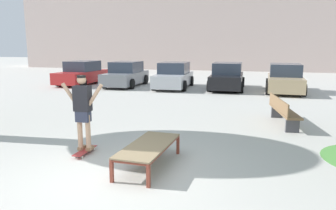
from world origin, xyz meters
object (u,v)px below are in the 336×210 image
object	(u,v)px
skate_box	(149,147)
car_tan	(285,79)
skateboard	(85,151)
car_silver	(174,76)
car_red	(82,74)
park_bench	(283,110)
skater	(83,108)
car_black	(227,77)
car_grey	(126,75)

from	to	relation	value
skate_box	car_tan	distance (m)	12.68
skateboard	car_silver	xyz separation A→B (m)	(-0.91, 11.97, 0.61)
skate_box	car_red	distance (m)	15.24
skate_box	car_red	size ratio (longest dim) A/B	0.46
skate_box	park_bench	size ratio (longest dim) A/B	0.79
skate_box	car_tan	world-z (taller)	car_tan
park_bench	car_silver	bearing A→B (deg)	124.76
skater	park_bench	bearing A→B (deg)	42.24
skateboard	car_black	world-z (taller)	car_black
car_red	park_bench	size ratio (longest dim) A/B	1.74
car_grey	skateboard	bearing A→B (deg)	-71.69
skater	car_tan	distance (m)	12.94
skateboard	car_black	size ratio (longest dim) A/B	0.19
skateboard	park_bench	distance (m)	6.13
skateboard	park_bench	size ratio (longest dim) A/B	0.33
car_red	car_grey	distance (m)	3.08
car_silver	skater	bearing A→B (deg)	-85.63
car_black	car_tan	xyz separation A→B (m)	(3.09, -0.41, 0.00)
car_silver	car_tan	bearing A→B (deg)	-1.41
car_grey	park_bench	size ratio (longest dim) A/B	1.74
car_silver	park_bench	bearing A→B (deg)	-55.24
skater	car_grey	bearing A→B (deg)	108.31
skateboard	car_red	size ratio (longest dim) A/B	0.19
car_silver	skate_box	bearing A→B (deg)	-78.32
skater	car_silver	world-z (taller)	skater
skate_box	car_silver	bearing A→B (deg)	101.68
skate_box	car_black	bearing A→B (deg)	87.53
skateboard	car_grey	size ratio (longest dim) A/B	0.19
car_red	car_tan	xyz separation A→B (m)	(12.34, -0.36, 0.00)
skater	park_bench	distance (m)	6.15
skateboard	car_black	xyz separation A→B (m)	(2.17, 12.23, 0.61)
skate_box	car_red	world-z (taller)	car_red
skate_box	skater	bearing A→B (deg)	168.37
car_silver	car_black	size ratio (longest dim) A/B	1.01
car_grey	park_bench	world-z (taller)	car_grey
skateboard	car_tan	distance (m)	12.95
car_black	car_red	bearing A→B (deg)	-179.67
skater	car_silver	xyz separation A→B (m)	(-0.91, 11.96, -0.38)
car_red	car_black	world-z (taller)	same
skateboard	car_silver	distance (m)	12.02
skater	car_tan	world-z (taller)	skater
skate_box	car_silver	world-z (taller)	car_silver
skate_box	car_black	distance (m)	12.57
skateboard	car_red	bearing A→B (deg)	120.18
car_grey	skater	bearing A→B (deg)	-71.69
car_silver	car_black	world-z (taller)	same
skater	car_black	distance (m)	12.42
skater	car_grey	xyz separation A→B (m)	(-4.00, 12.08, -0.38)
skater	car_black	bearing A→B (deg)	79.92
park_bench	skater	bearing A→B (deg)	-137.76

